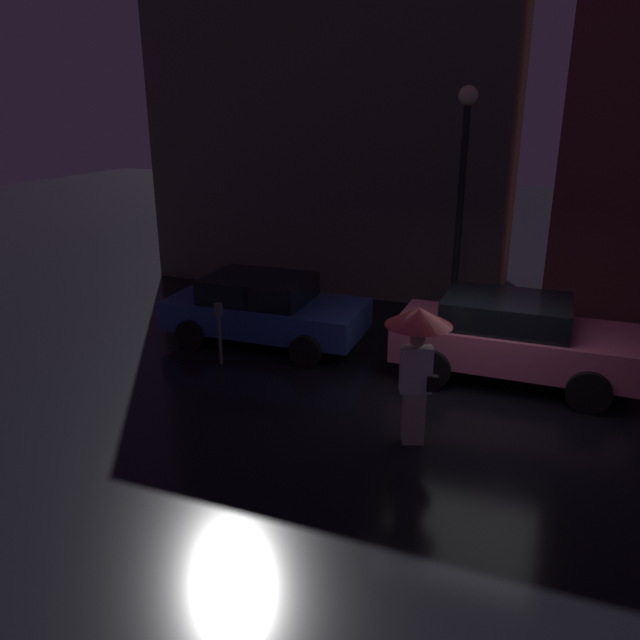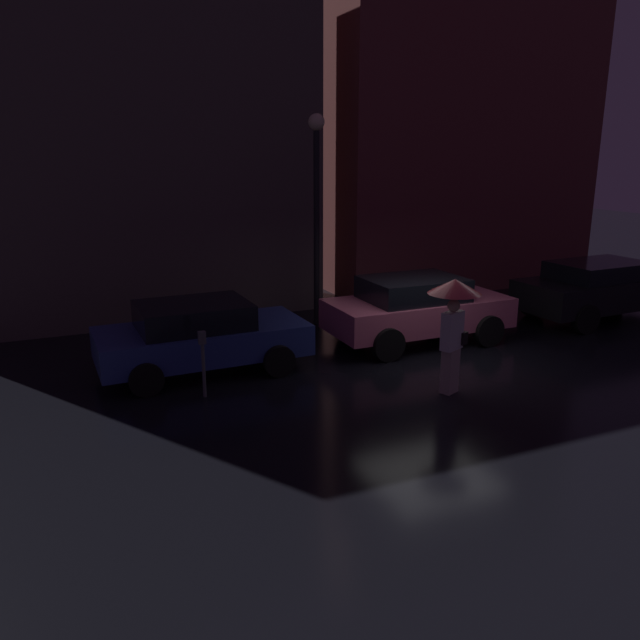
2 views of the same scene
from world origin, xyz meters
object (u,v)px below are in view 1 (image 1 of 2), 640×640
Objects in this scene: parked_car_pink at (512,337)px; street_lamp_near at (462,176)px; parked_car_blue at (264,308)px; parking_meter at (219,327)px; pedestrian_with_umbrella at (418,343)px.

street_lamp_near reaches higher than parked_car_pink.
street_lamp_near reaches higher than parked_car_blue.
parked_car_pink is 3.41× the size of parking_meter.
pedestrian_with_umbrella is at bearing -20.72° from parking_meter.
parked_car_pink is 3.07m from pedestrian_with_umbrella.
parking_meter is 0.24× the size of street_lamp_near.
pedestrian_with_umbrella is at bearing -38.68° from parked_car_blue.
parked_car_blue is 0.80× the size of street_lamp_near.
street_lamp_near reaches higher than parking_meter.
parked_car_pink is 5.19m from parking_meter.
parking_meter is 5.68m from street_lamp_near.
parked_car_blue is at bearing -146.15° from street_lamp_near.
street_lamp_near is at bearing 32.49° from parked_car_blue.
pedestrian_with_umbrella is at bearing -110.64° from parked_car_pink.
parking_meter is at bearing -135.40° from street_lamp_near.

